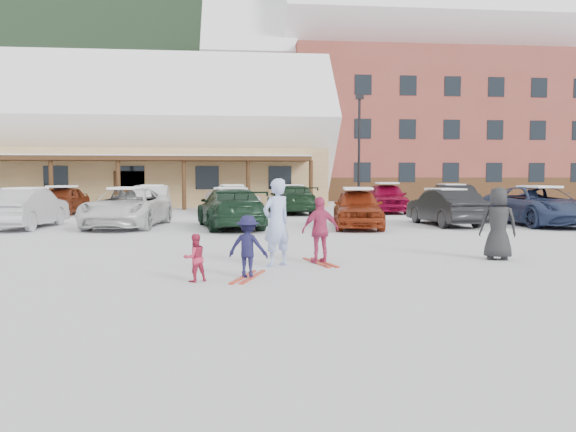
{
  "coord_description": "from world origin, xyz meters",
  "views": [
    {
      "loc": [
        -0.91,
        -11.15,
        1.85
      ],
      "look_at": [
        0.3,
        1.0,
        1.0
      ],
      "focal_mm": 35.0,
      "sensor_mm": 36.0,
      "label": 1
    }
  ],
  "objects": [
    {
      "name": "parked_car_11",
      "position": [
        2.07,
        17.0,
        0.71
      ],
      "size": [
        2.36,
        5.06,
        1.43
      ],
      "primitive_type": "imported",
      "rotation": [
        0.0,
        0.0,
        3.21
      ],
      "color": "#17311C",
      "rests_on": "ground"
    },
    {
      "name": "parked_car_13",
      "position": [
        10.16,
        16.32,
        0.73
      ],
      "size": [
        2.05,
        4.6,
        1.47
      ],
      "primitive_type": "imported",
      "rotation": [
        0.0,
        0.0,
        3.03
      ],
      "color": "black",
      "rests_on": "ground"
    },
    {
      "name": "adult_skier",
      "position": [
        -0.0,
        0.38,
        0.91
      ],
      "size": [
        0.79,
        0.74,
        1.82
      ],
      "primitive_type": "imported",
      "rotation": [
        0.0,
        0.0,
        3.75
      ],
      "color": "#A0B4EB",
      "rests_on": "ground"
    },
    {
      "name": "child_magenta",
      "position": [
        0.97,
        0.68,
        0.72
      ],
      "size": [
        0.9,
        0.54,
        1.43
      ],
      "primitive_type": "imported",
      "rotation": [
        0.0,
        0.0,
        3.39
      ],
      "color": "#BB335F",
      "rests_on": "ground"
    },
    {
      "name": "parked_car_12",
      "position": [
        7.09,
        17.33,
        0.77
      ],
      "size": [
        2.32,
        4.7,
        1.54
      ],
      "primitive_type": "imported",
      "rotation": [
        0.0,
        0.0,
        -0.11
      ],
      "color": "maroon",
      "rests_on": "ground"
    },
    {
      "name": "alpine_hotel",
      "position": [
        14.27,
        38.0,
        8.63
      ],
      "size": [
        31.48,
        14.01,
        21.48
      ],
      "color": "brown",
      "rests_on": "ground"
    },
    {
      "name": "parked_car_4",
      "position": [
        3.62,
        8.82,
        0.72
      ],
      "size": [
        2.35,
        4.45,
        1.44
      ],
      "primitive_type": "imported",
      "rotation": [
        0.0,
        0.0,
        -0.16
      ],
      "color": "maroon",
      "rests_on": "ground"
    },
    {
      "name": "day_lodge",
      "position": [
        -9.0,
        27.96,
        3.94
      ],
      "size": [
        29.12,
        12.5,
        10.38
      ],
      "color": "tan",
      "rests_on": "ground"
    },
    {
      "name": "parked_car_9",
      "position": [
        -4.73,
        16.33,
        0.72
      ],
      "size": [
        1.81,
        4.47,
        1.44
      ],
      "primitive_type": "imported",
      "rotation": [
        0.0,
        0.0,
        3.21
      ],
      "color": "silver",
      "rests_on": "ground"
    },
    {
      "name": "skis_child_magenta",
      "position": [
        0.97,
        0.68,
        0.01
      ],
      "size": [
        0.53,
        1.41,
        0.03
      ],
      "primitive_type": "cube",
      "rotation": [
        0.0,
        0.0,
        3.39
      ],
      "color": "red",
      "rests_on": "ground"
    },
    {
      "name": "parked_car_5",
      "position": [
        7.18,
        9.53,
        0.69
      ],
      "size": [
        1.78,
        4.3,
        1.39
      ],
      "primitive_type": "imported",
      "rotation": [
        0.0,
        0.0,
        3.22
      ],
      "color": "black",
      "rests_on": "ground"
    },
    {
      "name": "conifer_4",
      "position": [
        34.0,
        46.0,
        6.54
      ],
      "size": [
        5.06,
        5.06,
        11.73
      ],
      "color": "black",
      "rests_on": "ground"
    },
    {
      "name": "parked_car_1",
      "position": [
        -8.28,
        9.85,
        0.72
      ],
      "size": [
        1.8,
        4.47,
        1.44
      ],
      "primitive_type": "imported",
      "rotation": [
        0.0,
        0.0,
        3.08
      ],
      "color": "#B3B4B8",
      "rests_on": "ground"
    },
    {
      "name": "child_navy",
      "position": [
        -0.63,
        -0.9,
        0.58
      ],
      "size": [
        0.84,
        0.65,
        1.15
      ],
      "primitive_type": "imported",
      "rotation": [
        0.0,
        0.0,
        2.81
      ],
      "color": "#151439",
      "rests_on": "ground"
    },
    {
      "name": "bystander_dark",
      "position": [
        5.0,
        0.8,
        0.82
      ],
      "size": [
        0.92,
        0.73,
        1.63
      ],
      "primitive_type": "imported",
      "rotation": [
        0.0,
        0.0,
        2.84
      ],
      "color": "black",
      "rests_on": "ground"
    },
    {
      "name": "skis_child_navy",
      "position": [
        -0.63,
        -0.9,
        0.01
      ],
      "size": [
        0.65,
        1.39,
        0.03
      ],
      "primitive_type": "cube",
      "rotation": [
        0.0,
        0.0,
        2.81
      ],
      "color": "red",
      "rests_on": "ground"
    },
    {
      "name": "parked_car_2",
      "position": [
        -4.76,
        9.97,
        0.73
      ],
      "size": [
        2.89,
        5.43,
        1.45
      ],
      "primitive_type": "imported",
      "rotation": [
        0.0,
        0.0,
        -0.1
      ],
      "color": "silver",
      "rests_on": "ground"
    },
    {
      "name": "conifer_3",
      "position": [
        6.0,
        44.0,
        5.12
      ],
      "size": [
        3.96,
        3.96,
        9.18
      ],
      "color": "black",
      "rests_on": "ground"
    },
    {
      "name": "parked_car_3",
      "position": [
        -0.98,
        9.2,
        0.72
      ],
      "size": [
        2.78,
        5.22,
        1.44
      ],
      "primitive_type": "imported",
      "rotation": [
        0.0,
        0.0,
        3.3
      ],
      "color": "#173120",
      "rests_on": "ground"
    },
    {
      "name": "forested_hillside",
      "position": [
        0.0,
        85.0,
        19.0
      ],
      "size": [
        300.0,
        70.0,
        38.0
      ],
      "primitive_type": "cube",
      "color": "black",
      "rests_on": "ground"
    },
    {
      "name": "parked_car_10",
      "position": [
        -0.92,
        16.85,
        0.72
      ],
      "size": [
        2.9,
        5.41,
        1.44
      ],
      "primitive_type": "imported",
      "rotation": [
        0.0,
        0.0,
        0.1
      ],
      "color": "white",
      "rests_on": "ground"
    },
    {
      "name": "lamp_post",
      "position": [
        6.92,
        23.1,
        3.84
      ],
      "size": [
        0.5,
        0.25,
        6.86
      ],
      "color": "black",
      "rests_on": "ground"
    },
    {
      "name": "ground",
      "position": [
        0.0,
        0.0,
        0.0
      ],
      "size": [
        160.0,
        160.0,
        0.0
      ],
      "primitive_type": "plane",
      "color": "silver",
      "rests_on": "ground"
    },
    {
      "name": "parked_car_8",
      "position": [
        -9.11,
        16.98,
        0.7
      ],
      "size": [
        1.92,
        4.22,
        1.4
      ],
      "primitive_type": "imported",
      "rotation": [
        0.0,
        0.0,
        -0.07
      ],
      "color": "maroon",
      "rests_on": "ground"
    },
    {
      "name": "parked_car_6",
      "position": [
        10.81,
        9.3,
        0.74
      ],
      "size": [
        2.59,
        5.41,
        1.49
      ],
      "primitive_type": "imported",
      "rotation": [
        0.0,
        0.0,
        0.02
      ],
      "color": "navy",
      "rests_on": "ground"
    },
    {
      "name": "toddler_red",
      "position": [
        -1.58,
        -1.21,
        0.43
      ],
      "size": [
        0.51,
        0.47,
        0.85
      ],
      "primitive_type": "imported",
      "rotation": [
        0.0,
        0.0,
        3.6
      ],
      "color": "#B72747",
      "rests_on": "ground"
    }
  ]
}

